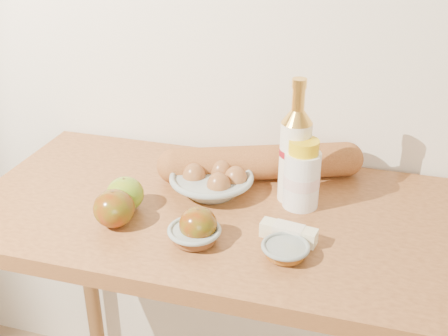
# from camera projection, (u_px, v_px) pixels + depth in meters

# --- Properties ---
(back_wall) EXTENTS (3.50, 0.02, 2.60)m
(back_wall) POSITION_uv_depth(u_px,v_px,m) (264.00, 5.00, 1.40)
(back_wall) COLOR white
(back_wall) RESTS_ON ground
(table) EXTENTS (1.20, 0.60, 0.90)m
(table) POSITION_uv_depth(u_px,v_px,m) (227.00, 252.00, 1.35)
(table) COLOR #AB6A37
(table) RESTS_ON ground
(bourbon_bottle) EXTENTS (0.09, 0.09, 0.30)m
(bourbon_bottle) POSITION_uv_depth(u_px,v_px,m) (295.00, 153.00, 1.28)
(bourbon_bottle) COLOR white
(bourbon_bottle) RESTS_ON table
(cream_bottle) EXTENTS (0.10, 0.10, 0.17)m
(cream_bottle) POSITION_uv_depth(u_px,v_px,m) (302.00, 176.00, 1.27)
(cream_bottle) COLOR white
(cream_bottle) RESTS_ON table
(egg_bowl) EXTENTS (0.27, 0.27, 0.07)m
(egg_bowl) POSITION_uv_depth(u_px,v_px,m) (213.00, 181.00, 1.35)
(egg_bowl) COLOR #93A09B
(egg_bowl) RESTS_ON table
(baguette) EXTENTS (0.52, 0.27, 0.09)m
(baguette) POSITION_uv_depth(u_px,v_px,m) (261.00, 162.00, 1.41)
(baguette) COLOR #AF6A35
(baguette) RESTS_ON table
(apple_yellowgreen) EXTENTS (0.09, 0.09, 0.08)m
(apple_yellowgreen) POSITION_uv_depth(u_px,v_px,m) (125.00, 194.00, 1.28)
(apple_yellowgreen) COLOR #9E9B1F
(apple_yellowgreen) RESTS_ON table
(apple_redgreen_front) EXTENTS (0.10, 0.10, 0.08)m
(apple_redgreen_front) POSITION_uv_depth(u_px,v_px,m) (114.00, 208.00, 1.22)
(apple_redgreen_front) COLOR maroon
(apple_redgreen_front) RESTS_ON table
(apple_redgreen_right) EXTENTS (0.08, 0.08, 0.07)m
(apple_redgreen_right) POSITION_uv_depth(u_px,v_px,m) (198.00, 224.00, 1.17)
(apple_redgreen_right) COLOR #900C07
(apple_redgreen_right) RESTS_ON table
(sugar_bowl) EXTENTS (0.13, 0.13, 0.03)m
(sugar_bowl) POSITION_uv_depth(u_px,v_px,m) (194.00, 234.00, 1.17)
(sugar_bowl) COLOR gray
(sugar_bowl) RESTS_ON table
(syrup_bowl) EXTENTS (0.11, 0.11, 0.03)m
(syrup_bowl) POSITION_uv_depth(u_px,v_px,m) (285.00, 250.00, 1.12)
(syrup_bowl) COLOR gray
(syrup_bowl) RESTS_ON table
(butter_stick) EXTENTS (0.12, 0.05, 0.04)m
(butter_stick) POSITION_uv_depth(u_px,v_px,m) (289.00, 233.00, 1.18)
(butter_stick) COLOR beige
(butter_stick) RESTS_ON table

